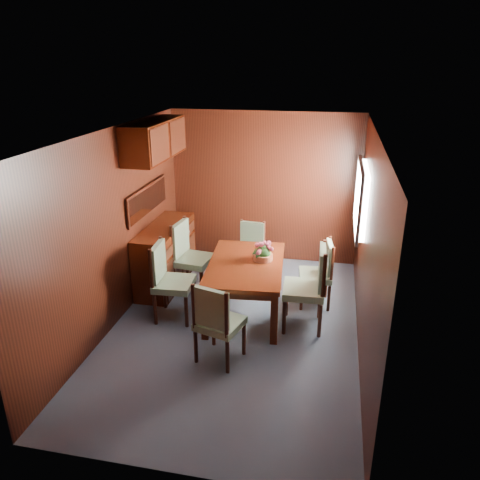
% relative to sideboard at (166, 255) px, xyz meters
% --- Properties ---
extents(ground, '(4.50, 4.50, 0.00)m').
position_rel_sideboard_xyz_m(ground, '(1.25, -1.00, -0.45)').
color(ground, '#3E4654').
rests_on(ground, ground).
extents(room_shell, '(3.06, 4.52, 2.41)m').
position_rel_sideboard_xyz_m(room_shell, '(1.15, -0.67, 1.18)').
color(room_shell, black).
rests_on(room_shell, ground).
extents(sideboard, '(0.48, 1.40, 0.90)m').
position_rel_sideboard_xyz_m(sideboard, '(0.00, 0.00, 0.00)').
color(sideboard, '#361106').
rests_on(sideboard, ground).
extents(dining_table, '(1.06, 1.58, 0.71)m').
position_rel_sideboard_xyz_m(dining_table, '(1.31, -0.58, 0.16)').
color(dining_table, '#361106').
rests_on(dining_table, ground).
extents(chair_left_near, '(0.49, 0.51, 1.03)m').
position_rel_sideboard_xyz_m(chair_left_near, '(0.37, -0.91, 0.12)').
color(chair_left_near, black).
rests_on(chair_left_near, ground).
extents(chair_left_far, '(0.53, 0.55, 1.05)m').
position_rel_sideboard_xyz_m(chair_left_far, '(0.40, -0.15, 0.13)').
color(chair_left_far, black).
rests_on(chair_left_far, ground).
extents(chair_right_near, '(0.52, 0.54, 1.08)m').
position_rel_sideboard_xyz_m(chair_right_near, '(2.15, -0.78, 0.15)').
color(chair_right_near, black).
rests_on(chair_right_near, ground).
extents(chair_right_far, '(0.47, 0.48, 0.91)m').
position_rel_sideboard_xyz_m(chair_right_far, '(2.25, -0.18, 0.06)').
color(chair_right_far, black).
rests_on(chair_right_far, ground).
extents(chair_head, '(0.56, 0.55, 0.97)m').
position_rel_sideboard_xyz_m(chair_head, '(1.21, -1.73, 0.09)').
color(chair_head, black).
rests_on(chair_head, ground).
extents(chair_foot, '(0.45, 0.43, 0.86)m').
position_rel_sideboard_xyz_m(chair_foot, '(1.17, 0.52, 0.02)').
color(chair_foot, black).
rests_on(chair_foot, ground).
extents(flower_centerpiece, '(0.28, 0.28, 0.28)m').
position_rel_sideboard_xyz_m(flower_centerpiece, '(1.51, -0.44, 0.39)').
color(flower_centerpiece, '#AA5334').
rests_on(flower_centerpiece, dining_table).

